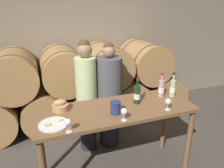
{
  "coord_description": "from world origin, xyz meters",
  "views": [
    {
      "loc": [
        -0.79,
        -2.07,
        2.08
      ],
      "look_at": [
        0.0,
        0.13,
        1.19
      ],
      "focal_mm": 35.0,
      "sensor_mm": 36.0,
      "label": 1
    }
  ],
  "objects_px": {
    "blue_crock": "(115,107)",
    "bread_basket": "(60,106)",
    "person_right": "(109,96)",
    "wine_glass_left": "(124,112)",
    "tasting_table": "(116,118)",
    "cheese_plate": "(54,124)",
    "wine_glass_center": "(168,102)",
    "person_left": "(87,96)",
    "wine_bottle_red": "(137,95)",
    "wine_bottle_white": "(173,88)",
    "wine_bottle_rose": "(161,88)",
    "wine_glass_far_left": "(68,123)"
  },
  "relations": [
    {
      "from": "tasting_table",
      "to": "cheese_plate",
      "type": "height_order",
      "value": "cheese_plate"
    },
    {
      "from": "tasting_table",
      "to": "wine_bottle_rose",
      "type": "height_order",
      "value": "wine_bottle_rose"
    },
    {
      "from": "blue_crock",
      "to": "cheese_plate",
      "type": "relative_size",
      "value": 0.48
    },
    {
      "from": "cheese_plate",
      "to": "wine_glass_far_left",
      "type": "relative_size",
      "value": 2.13
    },
    {
      "from": "wine_glass_far_left",
      "to": "wine_glass_center",
      "type": "xyz_separation_m",
      "value": [
        1.12,
        0.07,
        0.0
      ]
    },
    {
      "from": "wine_glass_left",
      "to": "tasting_table",
      "type": "bearing_deg",
      "value": 86.49
    },
    {
      "from": "cheese_plate",
      "to": "wine_glass_center",
      "type": "height_order",
      "value": "wine_glass_center"
    },
    {
      "from": "wine_bottle_rose",
      "to": "wine_glass_far_left",
      "type": "relative_size",
      "value": 2.28
    },
    {
      "from": "wine_bottle_red",
      "to": "wine_bottle_white",
      "type": "bearing_deg",
      "value": 4.1
    },
    {
      "from": "wine_bottle_white",
      "to": "wine_glass_far_left",
      "type": "distance_m",
      "value": 1.44
    },
    {
      "from": "wine_bottle_rose",
      "to": "cheese_plate",
      "type": "xyz_separation_m",
      "value": [
        -1.37,
        -0.25,
        -0.1
      ]
    },
    {
      "from": "wine_bottle_white",
      "to": "cheese_plate",
      "type": "bearing_deg",
      "value": -172.2
    },
    {
      "from": "cheese_plate",
      "to": "wine_glass_left",
      "type": "height_order",
      "value": "wine_glass_left"
    },
    {
      "from": "wine_bottle_red",
      "to": "wine_bottle_white",
      "type": "xyz_separation_m",
      "value": [
        0.52,
        0.04,
        -0.0
      ]
    },
    {
      "from": "person_right",
      "to": "wine_bottle_rose",
      "type": "height_order",
      "value": "person_right"
    },
    {
      "from": "person_right",
      "to": "blue_crock",
      "type": "xyz_separation_m",
      "value": [
        -0.19,
        -0.77,
        0.23
      ]
    },
    {
      "from": "person_left",
      "to": "wine_bottle_rose",
      "type": "bearing_deg",
      "value": -32.28
    },
    {
      "from": "blue_crock",
      "to": "wine_glass_left",
      "type": "relative_size",
      "value": 1.02
    },
    {
      "from": "person_left",
      "to": "wine_glass_far_left",
      "type": "height_order",
      "value": "person_left"
    },
    {
      "from": "bread_basket",
      "to": "blue_crock",
      "type": "bearing_deg",
      "value": -26.82
    },
    {
      "from": "person_right",
      "to": "wine_glass_left",
      "type": "xyz_separation_m",
      "value": [
        -0.16,
        -0.94,
        0.25
      ]
    },
    {
      "from": "cheese_plate",
      "to": "wine_glass_center",
      "type": "xyz_separation_m",
      "value": [
        1.24,
        -0.1,
        0.09
      ]
    },
    {
      "from": "wine_bottle_red",
      "to": "wine_glass_far_left",
      "type": "bearing_deg",
      "value": -158.41
    },
    {
      "from": "wine_bottle_white",
      "to": "bread_basket",
      "type": "distance_m",
      "value": 1.4
    },
    {
      "from": "wine_bottle_rose",
      "to": "blue_crock",
      "type": "relative_size",
      "value": 2.23
    },
    {
      "from": "wine_bottle_red",
      "to": "cheese_plate",
      "type": "distance_m",
      "value": 1.01
    },
    {
      "from": "tasting_table",
      "to": "wine_bottle_rose",
      "type": "distance_m",
      "value": 0.71
    },
    {
      "from": "wine_bottle_white",
      "to": "bread_basket",
      "type": "bearing_deg",
      "value": 176.46
    },
    {
      "from": "wine_bottle_rose",
      "to": "bread_basket",
      "type": "xyz_separation_m",
      "value": [
        -1.26,
        0.05,
        -0.06
      ]
    },
    {
      "from": "person_right",
      "to": "bread_basket",
      "type": "bearing_deg",
      "value": -146.6
    },
    {
      "from": "wine_glass_center",
      "to": "bread_basket",
      "type": "bearing_deg",
      "value": 160.74
    },
    {
      "from": "tasting_table",
      "to": "person_right",
      "type": "bearing_deg",
      "value": 77.56
    },
    {
      "from": "blue_crock",
      "to": "cheese_plate",
      "type": "bearing_deg",
      "value": -178.72
    },
    {
      "from": "wine_bottle_red",
      "to": "person_right",
      "type": "bearing_deg",
      "value": 102.69
    },
    {
      "from": "bread_basket",
      "to": "cheese_plate",
      "type": "distance_m",
      "value": 0.31
    },
    {
      "from": "wine_glass_far_left",
      "to": "wine_bottle_rose",
      "type": "bearing_deg",
      "value": 18.69
    },
    {
      "from": "bread_basket",
      "to": "wine_glass_far_left",
      "type": "bearing_deg",
      "value": -88.24
    },
    {
      "from": "person_left",
      "to": "wine_bottle_red",
      "type": "height_order",
      "value": "person_left"
    },
    {
      "from": "wine_bottle_red",
      "to": "wine_bottle_white",
      "type": "distance_m",
      "value": 0.52
    },
    {
      "from": "person_left",
      "to": "wine_bottle_rose",
      "type": "xyz_separation_m",
      "value": [
        0.85,
        -0.54,
        0.2
      ]
    },
    {
      "from": "tasting_table",
      "to": "wine_glass_left",
      "type": "xyz_separation_m",
      "value": [
        -0.02,
        -0.28,
        0.23
      ]
    },
    {
      "from": "wine_bottle_red",
      "to": "wine_bottle_rose",
      "type": "distance_m",
      "value": 0.39
    },
    {
      "from": "wine_bottle_red",
      "to": "blue_crock",
      "type": "xyz_separation_m",
      "value": [
        -0.33,
        -0.15,
        -0.04
      ]
    },
    {
      "from": "blue_crock",
      "to": "bread_basket",
      "type": "relative_size",
      "value": 0.76
    },
    {
      "from": "cheese_plate",
      "to": "person_right",
      "type": "bearing_deg",
      "value": 42.64
    },
    {
      "from": "wine_bottle_rose",
      "to": "cheese_plate",
      "type": "bearing_deg",
      "value": -169.74
    },
    {
      "from": "person_left",
      "to": "bread_basket",
      "type": "distance_m",
      "value": 0.65
    },
    {
      "from": "wine_bottle_white",
      "to": "wine_glass_left",
      "type": "height_order",
      "value": "wine_bottle_white"
    },
    {
      "from": "bread_basket",
      "to": "wine_glass_center",
      "type": "distance_m",
      "value": 1.2
    },
    {
      "from": "wine_bottle_white",
      "to": "person_left",
      "type": "bearing_deg",
      "value": 149.75
    }
  ]
}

